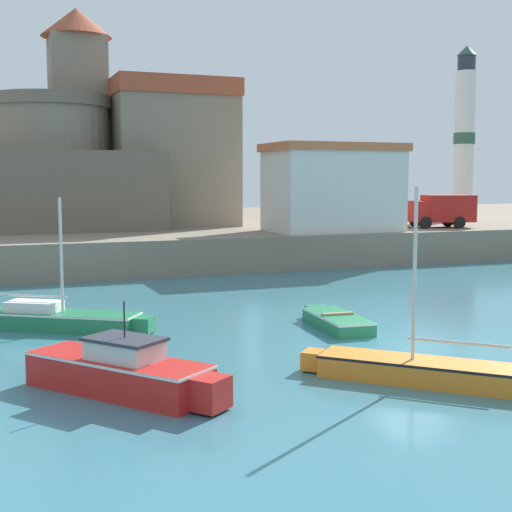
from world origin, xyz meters
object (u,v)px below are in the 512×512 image
at_px(truck_on_quay, 441,210).
at_px(motorboat_red_4, 123,372).
at_px(sailboat_orange_1, 424,370).
at_px(harbor_shed_mid_row, 333,187).
at_px(fortress, 54,180).
at_px(lighthouse, 464,136).
at_px(dinghy_green_2, 336,320).
at_px(sailboat_green_0, 52,318).
at_px(church, 145,150).

bearing_deg(truck_on_quay, motorboat_red_4, -138.16).
height_order(sailboat_orange_1, harbor_shed_mid_row, harbor_shed_mid_row).
bearing_deg(fortress, motorboat_red_4, -92.76).
bearing_deg(lighthouse, dinghy_green_2, -134.00).
bearing_deg(lighthouse, sailboat_green_0, -146.89).
height_order(lighthouse, truck_on_quay, lighthouse).
height_order(motorboat_red_4, lighthouse, lighthouse).
bearing_deg(sailboat_orange_1, motorboat_red_4, 165.93).
distance_m(church, fortress, 8.49).
relative_size(sailboat_orange_1, motorboat_red_4, 0.99).
height_order(sailboat_green_0, harbor_shed_mid_row, harbor_shed_mid_row).
distance_m(dinghy_green_2, lighthouse, 36.97).
bearing_deg(dinghy_green_2, harbor_shed_mid_row, 63.21).
xyz_separation_m(motorboat_red_4, fortress, (1.60, 33.22, 4.72)).
distance_m(fortress, lighthouse, 32.27).
relative_size(sailboat_orange_1, church, 0.30).
bearing_deg(sailboat_green_0, harbor_shed_mid_row, 37.95).
xyz_separation_m(lighthouse, harbor_shed_mid_row, (-16.00, -8.07, -3.99)).
bearing_deg(sailboat_orange_1, truck_on_quay, 53.72).
relative_size(sailboat_orange_1, dinghy_green_2, 1.24).
bearing_deg(dinghy_green_2, lighthouse, 46.00).
bearing_deg(church, lighthouse, -13.96).
xyz_separation_m(motorboat_red_4, lighthouse, (33.60, 31.02, 8.23)).
relative_size(sailboat_green_0, truck_on_quay, 1.39).
height_order(sailboat_green_0, lighthouse, lighthouse).
distance_m(dinghy_green_2, motorboat_red_4, 10.03).
bearing_deg(lighthouse, truck_on_quay, -134.50).
bearing_deg(fortress, truck_on_quay, -22.20).
distance_m(sailboat_orange_1, truck_on_quay, 31.33).
bearing_deg(truck_on_quay, sailboat_orange_1, -126.28).
bearing_deg(fortress, sailboat_green_0, -95.82).
xyz_separation_m(church, harbor_shed_mid_row, (8.84, -14.24, -2.74)).
distance_m(sailboat_green_0, harbor_shed_mid_row, 23.89).
xyz_separation_m(sailboat_orange_1, lighthouse, (26.08, 32.90, 8.44)).
relative_size(motorboat_red_4, lighthouse, 0.38).
xyz_separation_m(sailboat_orange_1, dinghy_green_2, (1.08, 7.02, -0.08)).
height_order(motorboat_red_4, church, church).
distance_m(sailboat_green_0, sailboat_orange_1, 13.39).
bearing_deg(motorboat_red_4, harbor_shed_mid_row, 52.51).
xyz_separation_m(dinghy_green_2, fortress, (-7.01, 28.08, 5.01)).
relative_size(dinghy_green_2, harbor_shed_mid_row, 0.50).
relative_size(fortress, lighthouse, 0.92).
distance_m(sailboat_green_0, church, 31.10).
relative_size(lighthouse, truck_on_quay, 2.98).
height_order(fortress, harbor_shed_mid_row, fortress).
relative_size(sailboat_orange_1, truck_on_quay, 1.12).
height_order(sailboat_orange_1, dinghy_green_2, sailboat_orange_1).
xyz_separation_m(sailboat_green_0, harbor_shed_mid_row, (18.52, 14.44, 4.39)).
bearing_deg(harbor_shed_mid_row, lighthouse, 26.76).
distance_m(church, lighthouse, 25.63).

